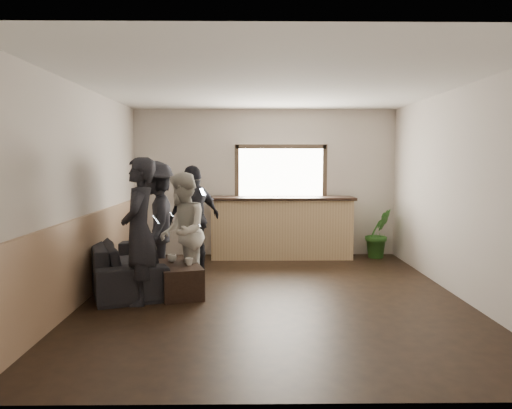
{
  "coord_description": "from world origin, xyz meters",
  "views": [
    {
      "loc": [
        -0.3,
        -6.6,
        1.83
      ],
      "look_at": [
        -0.21,
        0.4,
        1.21
      ],
      "focal_mm": 35.0,
      "sensor_mm": 36.0,
      "label": 1
    }
  ],
  "objects_px": {
    "coffee_table": "(180,279)",
    "person_b": "(182,233)",
    "bar_counter": "(281,224)",
    "person_a": "(139,231)",
    "potted_plant": "(379,233)",
    "cup_a": "(172,258)",
    "cup_b": "(189,262)",
    "person_c": "(156,222)",
    "person_d": "(194,218)",
    "sofa": "(123,262)"
  },
  "relations": [
    {
      "from": "coffee_table",
      "to": "person_b",
      "type": "bearing_deg",
      "value": 81.7
    },
    {
      "from": "sofa",
      "to": "person_b",
      "type": "xyz_separation_m",
      "value": [
        0.91,
        -0.35,
        0.49
      ]
    },
    {
      "from": "coffee_table",
      "to": "sofa",
      "type": "bearing_deg",
      "value": 150.73
    },
    {
      "from": "cup_b",
      "to": "person_b",
      "type": "bearing_deg",
      "value": 118.19
    },
    {
      "from": "coffee_table",
      "to": "person_d",
      "type": "bearing_deg",
      "value": 88.21
    },
    {
      "from": "bar_counter",
      "to": "person_d",
      "type": "bearing_deg",
      "value": -143.79
    },
    {
      "from": "cup_b",
      "to": "person_c",
      "type": "height_order",
      "value": "person_c"
    },
    {
      "from": "person_c",
      "to": "bar_counter",
      "type": "bearing_deg",
      "value": 125.31
    },
    {
      "from": "sofa",
      "to": "cup_a",
      "type": "relative_size",
      "value": 18.14
    },
    {
      "from": "person_a",
      "to": "person_d",
      "type": "distance_m",
      "value": 1.96
    },
    {
      "from": "bar_counter",
      "to": "coffee_table",
      "type": "height_order",
      "value": "bar_counter"
    },
    {
      "from": "bar_counter",
      "to": "potted_plant",
      "type": "xyz_separation_m",
      "value": [
        1.82,
        -0.06,
        -0.18
      ]
    },
    {
      "from": "sofa",
      "to": "potted_plant",
      "type": "xyz_separation_m",
      "value": [
        4.27,
        2.03,
        0.12
      ]
    },
    {
      "from": "bar_counter",
      "to": "potted_plant",
      "type": "bearing_deg",
      "value": -1.86
    },
    {
      "from": "bar_counter",
      "to": "cup_b",
      "type": "height_order",
      "value": "bar_counter"
    },
    {
      "from": "sofa",
      "to": "coffee_table",
      "type": "distance_m",
      "value": 1.03
    },
    {
      "from": "coffee_table",
      "to": "potted_plant",
      "type": "xyz_separation_m",
      "value": [
        3.38,
        2.53,
        0.26
      ]
    },
    {
      "from": "person_a",
      "to": "cup_b",
      "type": "bearing_deg",
      "value": 119.86
    },
    {
      "from": "sofa",
      "to": "person_a",
      "type": "xyz_separation_m",
      "value": [
        0.45,
        -0.91,
        0.59
      ]
    },
    {
      "from": "person_c",
      "to": "person_d",
      "type": "bearing_deg",
      "value": 139.85
    },
    {
      "from": "person_a",
      "to": "person_b",
      "type": "xyz_separation_m",
      "value": [
        0.46,
        0.56,
        -0.1
      ]
    },
    {
      "from": "coffee_table",
      "to": "person_b",
      "type": "height_order",
      "value": "person_b"
    },
    {
      "from": "sofa",
      "to": "potted_plant",
      "type": "bearing_deg",
      "value": -85.26
    },
    {
      "from": "cup_a",
      "to": "person_c",
      "type": "distance_m",
      "value": 0.76
    },
    {
      "from": "coffee_table",
      "to": "potted_plant",
      "type": "distance_m",
      "value": 4.23
    },
    {
      "from": "potted_plant",
      "to": "cup_b",
      "type": "bearing_deg",
      "value": -141.22
    },
    {
      "from": "coffee_table",
      "to": "cup_b",
      "type": "relative_size",
      "value": 8.79
    },
    {
      "from": "cup_b",
      "to": "person_d",
      "type": "distance_m",
      "value": 1.61
    },
    {
      "from": "person_b",
      "to": "potted_plant",
      "type": "bearing_deg",
      "value": 120.41
    },
    {
      "from": "cup_a",
      "to": "cup_b",
      "type": "relative_size",
      "value": 1.2
    },
    {
      "from": "coffee_table",
      "to": "cup_b",
      "type": "xyz_separation_m",
      "value": [
        0.14,
        -0.07,
        0.26
      ]
    },
    {
      "from": "bar_counter",
      "to": "cup_a",
      "type": "bearing_deg",
      "value": -124.99
    },
    {
      "from": "person_d",
      "to": "potted_plant",
      "type": "bearing_deg",
      "value": 152.27
    },
    {
      "from": "coffee_table",
      "to": "person_c",
      "type": "bearing_deg",
      "value": 122.01
    },
    {
      "from": "bar_counter",
      "to": "person_c",
      "type": "bearing_deg",
      "value": -136.74
    },
    {
      "from": "person_b",
      "to": "cup_b",
      "type": "bearing_deg",
      "value": 23.27
    },
    {
      "from": "person_a",
      "to": "person_c",
      "type": "height_order",
      "value": "person_a"
    },
    {
      "from": "person_c",
      "to": "coffee_table",
      "type": "bearing_deg",
      "value": 24.06
    },
    {
      "from": "sofa",
      "to": "potted_plant",
      "type": "height_order",
      "value": "potted_plant"
    },
    {
      "from": "coffee_table",
      "to": "person_a",
      "type": "bearing_deg",
      "value": -137.02
    },
    {
      "from": "bar_counter",
      "to": "person_a",
      "type": "relative_size",
      "value": 1.45
    },
    {
      "from": "cup_a",
      "to": "cup_b",
      "type": "height_order",
      "value": "cup_a"
    },
    {
      "from": "bar_counter",
      "to": "coffee_table",
      "type": "relative_size",
      "value": 2.87
    },
    {
      "from": "potted_plant",
      "to": "person_c",
      "type": "distance_m",
      "value": 4.26
    },
    {
      "from": "cup_b",
      "to": "potted_plant",
      "type": "height_order",
      "value": "potted_plant"
    },
    {
      "from": "person_b",
      "to": "person_a",
      "type": "bearing_deg",
      "value": -44.48
    },
    {
      "from": "cup_b",
      "to": "cup_a",
      "type": "bearing_deg",
      "value": 136.63
    },
    {
      "from": "bar_counter",
      "to": "person_a",
      "type": "height_order",
      "value": "bar_counter"
    },
    {
      "from": "cup_b",
      "to": "person_b",
      "type": "xyz_separation_m",
      "value": [
        -0.12,
        0.22,
        0.36
      ]
    },
    {
      "from": "cup_b",
      "to": "person_d",
      "type": "xyz_separation_m",
      "value": [
        -0.09,
        1.56,
        0.41
      ]
    }
  ]
}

